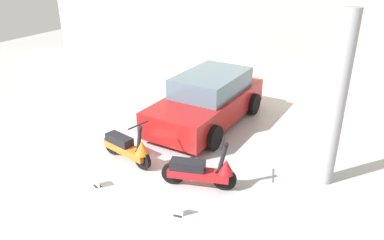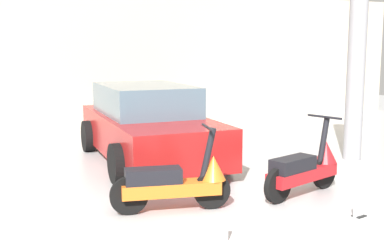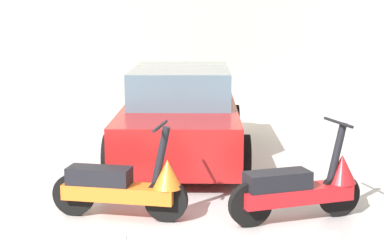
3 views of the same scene
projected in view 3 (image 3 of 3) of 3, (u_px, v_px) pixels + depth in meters
The scene contains 4 objects.
wall_back at pixel (173, 32), 13.08m from camera, with size 19.60×0.12×3.59m, color beige.
scooter_front_left at pixel (126, 185), 6.48m from camera, with size 1.54×0.63×1.08m.
scooter_front_right at pixel (303, 186), 6.43m from camera, with size 1.52×0.76×1.09m.
car_rear_left at pixel (181, 114), 9.26m from camera, with size 2.05×4.13×1.39m.
Camera 3 is at (0.44, -5.10, 2.29)m, focal length 55.00 mm.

